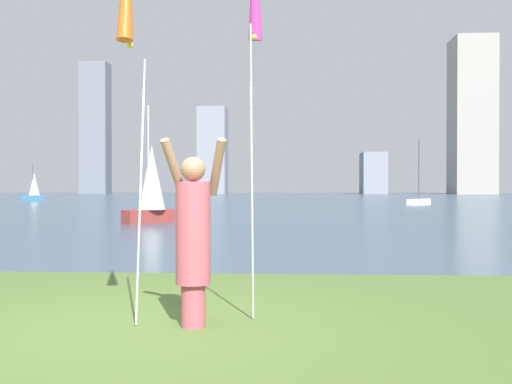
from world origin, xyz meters
TOP-DOWN VIEW (x-y plane):
  - ground at (0.00, 50.95)m, footprint 120.00×138.00m
  - person at (0.45, 0.07)m, footprint 0.71×0.52m
  - bag at (0.26, 1.26)m, footprint 0.20×0.18m
  - sailboat_0 at (-22.77, 49.04)m, footprint 2.18×1.63m
  - sailboat_1 at (-4.06, 17.13)m, footprint 1.82×2.00m
  - sailboat_2 at (10.90, 40.35)m, footprint 2.25×2.84m
  - skyline_tower_0 at (-34.13, 100.73)m, footprint 4.83×3.76m
  - skyline_tower_1 at (-12.90, 100.81)m, footprint 4.89×6.05m
  - skyline_tower_2 at (15.81, 104.58)m, footprint 4.28×7.03m
  - skyline_tower_3 at (32.10, 100.52)m, footprint 6.86×7.16m

SIDE VIEW (x-z plane):
  - ground at x=0.00m, z-range -0.12..0.00m
  - bag at x=0.26m, z-range 0.00..0.19m
  - sailboat_2 at x=10.90m, z-range -2.14..2.80m
  - person at x=0.45m, z-range -0.02..1.92m
  - sailboat_0 at x=-22.77m, z-range -0.61..2.96m
  - sailboat_1 at x=-4.06m, z-range -0.80..3.75m
  - skyline_tower_2 at x=15.81m, z-range 0.00..7.43m
  - skyline_tower_1 at x=-12.90m, z-range 0.00..15.23m
  - skyline_tower_0 at x=-34.13m, z-range 0.00..23.45m
  - skyline_tower_3 at x=32.10m, z-range 0.00..26.88m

